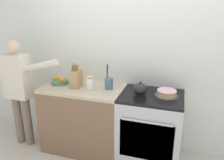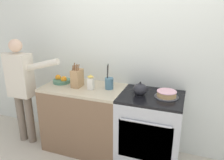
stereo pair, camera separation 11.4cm
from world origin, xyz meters
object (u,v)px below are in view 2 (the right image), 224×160
Objects in this scene: tea_kettle at (140,89)px; fruit_bowl at (62,80)px; layer_cake at (167,94)px; utensil_crock at (109,83)px; milk_carton at (91,82)px; stove_range at (150,129)px; person_baker at (21,84)px; knife_block at (77,78)px.

tea_kettle is 0.87× the size of fruit_bowl.
layer_cake is 1.17× the size of fruit_bowl.
milk_carton is (-0.21, -0.10, 0.01)m from utensil_crock.
stove_range is at bearing -173.61° from layer_cake.
person_baker is at bearing -174.41° from stove_range.
utensil_crock is (0.42, 0.07, -0.04)m from knife_block.
tea_kettle reaches higher than layer_cake.
knife_block reaches higher than tea_kettle.
knife_block is 0.43m from utensil_crock.
fruit_bowl reaches higher than layer_cake.
tea_kettle is at bearing -0.19° from knife_block.
utensil_crock is 0.23m from milk_carton.
milk_carton is at bearing -9.26° from knife_block.
fruit_bowl is (-1.26, 0.04, 0.49)m from stove_range.
layer_cake is 0.94m from milk_carton.
layer_cake is at bearing -0.89° from fruit_bowl.
person_baker reaches higher than layer_cake.
tea_kettle is 0.64× the size of utensil_crock.
utensil_crock is at bearing 25.90° from milk_carton.
layer_cake is 1.95m from person_baker.
person_baker is at bearing -169.62° from utensil_crock.
utensil_crock is at bearing 170.62° from tea_kettle.
fruit_bowl is (-0.70, -0.01, -0.04)m from utensil_crock.
utensil_crock is 1.37× the size of fruit_bowl.
layer_cake is 0.31m from tea_kettle.
knife_block is 1.35× the size of fruit_bowl.
milk_carton reaches higher than fruit_bowl.
stove_range is 0.54m from tea_kettle.
person_baker is at bearing -173.14° from milk_carton.
fruit_bowl is 0.51m from milk_carton.
milk_carton is (0.21, -0.03, -0.02)m from knife_block.
tea_kettle is 0.63m from milk_carton.
person_baker is (-1.78, -0.17, 0.45)m from stove_range.
knife_block is at bearing -170.98° from utensil_crock.
knife_block is 1.63× the size of milk_carton.
stove_range is 0.94m from milk_carton.
milk_carton is (-0.94, -0.07, 0.06)m from layer_cake.
utensil_crock is 0.21× the size of person_baker.
utensil_crock reaches higher than fruit_bowl.
stove_range is at bearing 1.05° from knife_block.
stove_range is at bearing -1.87° from fruit_bowl.
person_baker reaches higher than knife_block.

